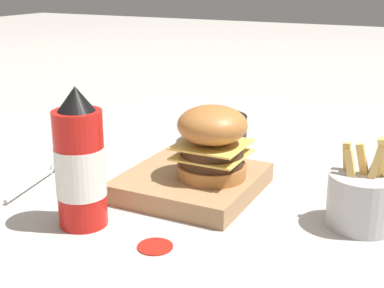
{
  "coord_description": "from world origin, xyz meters",
  "views": [
    {
      "loc": [
        0.33,
        -0.7,
        0.34
      ],
      "look_at": [
        -0.03,
        0.01,
        0.08
      ],
      "focal_mm": 50.0,
      "sensor_mm": 36.0,
      "label": 1
    }
  ],
  "objects_px": {
    "ketchup_bottle": "(80,165)",
    "spoon": "(49,173)",
    "fries_basket": "(363,198)",
    "serving_board": "(192,183)",
    "side_bowl": "(218,128)",
    "burger": "(211,141)"
  },
  "relations": [
    {
      "from": "ketchup_bottle",
      "to": "spoon",
      "type": "bearing_deg",
      "value": 144.26
    },
    {
      "from": "fries_basket",
      "to": "serving_board",
      "type": "bearing_deg",
      "value": 179.48
    },
    {
      "from": "serving_board",
      "to": "spoon",
      "type": "distance_m",
      "value": 0.26
    },
    {
      "from": "side_bowl",
      "to": "spoon",
      "type": "relative_size",
      "value": 0.67
    },
    {
      "from": "fries_basket",
      "to": "side_bowl",
      "type": "xyz_separation_m",
      "value": [
        -0.34,
        0.27,
        -0.01
      ]
    },
    {
      "from": "side_bowl",
      "to": "spoon",
      "type": "xyz_separation_m",
      "value": [
        -0.18,
        -0.31,
        -0.02
      ]
    },
    {
      "from": "side_bowl",
      "to": "spoon",
      "type": "height_order",
      "value": "side_bowl"
    },
    {
      "from": "ketchup_bottle",
      "to": "side_bowl",
      "type": "distance_m",
      "value": 0.44
    },
    {
      "from": "burger",
      "to": "side_bowl",
      "type": "bearing_deg",
      "value": 111.52
    },
    {
      "from": "burger",
      "to": "fries_basket",
      "type": "bearing_deg",
      "value": -1.28
    },
    {
      "from": "serving_board",
      "to": "burger",
      "type": "height_order",
      "value": "burger"
    },
    {
      "from": "ketchup_bottle",
      "to": "fries_basket",
      "type": "distance_m",
      "value": 0.39
    },
    {
      "from": "ketchup_bottle",
      "to": "side_bowl",
      "type": "height_order",
      "value": "ketchup_bottle"
    },
    {
      "from": "burger",
      "to": "fries_basket",
      "type": "relative_size",
      "value": 0.86
    },
    {
      "from": "burger",
      "to": "fries_basket",
      "type": "height_order",
      "value": "burger"
    },
    {
      "from": "serving_board",
      "to": "ketchup_bottle",
      "type": "bearing_deg",
      "value": -116.24
    },
    {
      "from": "ketchup_bottle",
      "to": "side_bowl",
      "type": "bearing_deg",
      "value": 88.31
    },
    {
      "from": "ketchup_bottle",
      "to": "spoon",
      "type": "xyz_separation_m",
      "value": [
        -0.17,
        0.12,
        -0.08
      ]
    },
    {
      "from": "burger",
      "to": "side_bowl",
      "type": "distance_m",
      "value": 0.29
    },
    {
      "from": "ketchup_bottle",
      "to": "fries_basket",
      "type": "height_order",
      "value": "ketchup_bottle"
    },
    {
      "from": "fries_basket",
      "to": "side_bowl",
      "type": "bearing_deg",
      "value": 141.75
    },
    {
      "from": "fries_basket",
      "to": "spoon",
      "type": "distance_m",
      "value": 0.53
    }
  ]
}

